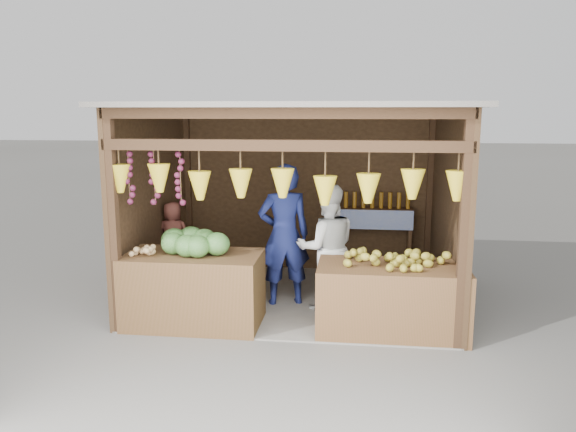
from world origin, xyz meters
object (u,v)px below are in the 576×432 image
object	(u,v)px
vendor_seated	(173,236)
counter_right	(391,299)
counter_left	(194,289)
man_standing	(284,235)
woman_standing	(327,248)

from	to	relation	value
vendor_seated	counter_right	bearing A→B (deg)	157.45
counter_left	man_standing	size ratio (longest dim) A/B	0.85
counter_right	vendor_seated	world-z (taller)	vendor_seated
man_standing	vendor_seated	size ratio (longest dim) A/B	1.89
man_standing	woman_standing	size ratio (longest dim) A/B	1.15
counter_right	vendor_seated	xyz separation A→B (m)	(-3.04, 1.29, 0.38)
counter_left	counter_right	distance (m)	2.36
counter_right	woman_standing	bearing A→B (deg)	138.75
woman_standing	vendor_seated	size ratio (longest dim) A/B	1.64
counter_right	woman_standing	xyz separation A→B (m)	(-0.79, 0.69, 0.42)
man_standing	vendor_seated	bearing A→B (deg)	-32.74
counter_left	man_standing	bearing A→B (deg)	40.77
counter_left	counter_right	bearing A→B (deg)	0.67
vendor_seated	counter_left	bearing A→B (deg)	117.80
counter_left	man_standing	distance (m)	1.40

